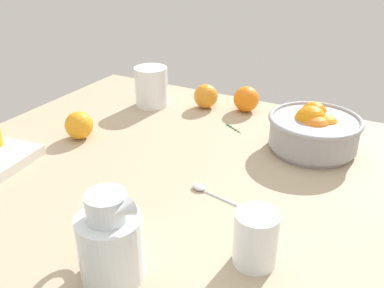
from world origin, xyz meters
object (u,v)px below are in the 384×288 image
loose_orange_3 (246,99)px  spoon (209,192)px  fruit_bowl (314,130)px  loose_orange_2 (206,96)px  juice_pitcher (111,246)px  loose_orange_0 (79,125)px  second_glass (151,89)px  juice_glass (255,241)px

loose_orange_3 → spoon: (10.24, -45.27, -3.33)cm
fruit_bowl → loose_orange_2: 37.56cm
juice_pitcher → spoon: (3.22, 27.66, -5.11)cm
juice_pitcher → spoon: juice_pitcher is taller
fruit_bowl → juice_pitcher: juice_pitcher is taller
loose_orange_0 → loose_orange_2: (19.20, 34.49, 0.02)cm
second_glass → spoon: 52.13cm
loose_orange_3 → loose_orange_2: bearing=-164.9°
loose_orange_0 → spoon: bearing=-10.4°
second_glass → loose_orange_2: bearing=21.9°
fruit_bowl → second_glass: 51.32cm
juice_pitcher → loose_orange_0: juice_pitcher is taller
loose_orange_2 → second_glass: bearing=-158.1°
juice_pitcher → juice_glass: size_ratio=1.67×
loose_orange_0 → loose_orange_2: 39.47cm
loose_orange_0 → juice_pitcher: bearing=-42.8°
juice_pitcher → second_glass: juice_pitcher is taller
spoon → loose_orange_0: bearing=169.6°
juice_glass → loose_orange_0: size_ratio=1.31×
juice_glass → loose_orange_2: 67.76cm
juice_glass → juice_pitcher: bearing=-144.5°
fruit_bowl → loose_orange_0: fruit_bowl is taller
juice_pitcher → spoon: 28.31cm
juice_pitcher → juice_glass: (18.56, 13.24, -1.41)cm
loose_orange_2 → spoon: 47.62cm
second_glass → fruit_bowl: bearing=-6.5°
loose_orange_0 → loose_orange_2: same height
juice_glass → loose_orange_3: juice_glass is taller
juice_pitcher → second_glass: bearing=118.3°
spoon → loose_orange_3: bearing=102.7°
loose_orange_3 → spoon: 46.53cm
second_glass → loose_orange_3: 28.86cm
juice_pitcher → loose_orange_2: bearing=105.1°
juice_pitcher → second_glass: size_ratio=1.32×
second_glass → juice_glass: bearing=-43.6°
fruit_bowl → spoon: fruit_bowl is taller
juice_pitcher → spoon: size_ratio=1.13×
juice_glass → loose_orange_3: bearing=113.2°
juice_pitcher → loose_orange_3: bearing=95.5°
fruit_bowl → loose_orange_0: size_ratio=3.10×
second_glass → loose_orange_0: second_glass is taller
juice_glass → loose_orange_0: (-56.61, 22.01, -0.52)cm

